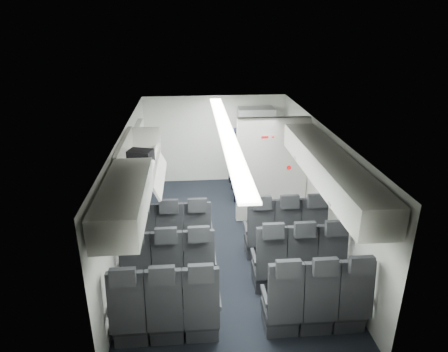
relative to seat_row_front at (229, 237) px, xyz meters
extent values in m
cube|color=black|center=(0.00, 0.53, -0.41)|extent=(3.40, 6.00, 0.01)
cube|color=white|center=(0.00, 0.53, 1.75)|extent=(3.40, 6.00, 0.01)
cube|color=silver|center=(0.00, 3.53, 0.67)|extent=(3.40, 0.01, 2.15)
cube|color=silver|center=(0.00, -2.47, 0.67)|extent=(3.40, 0.01, 2.15)
cube|color=silver|center=(-1.70, 0.53, 0.67)|extent=(0.01, 6.00, 2.15)
cube|color=silver|center=(1.70, 0.53, 0.67)|extent=(0.01, 6.00, 2.15)
cube|color=white|center=(0.00, 0.53, 1.71)|extent=(0.25, 5.52, 0.03)
cube|color=black|center=(-1.42, 0.08, -0.13)|extent=(0.44, 0.46, 0.12)
cube|color=#2D2D33|center=(-1.42, 0.08, -0.29)|extent=(0.42, 0.42, 0.22)
cube|color=black|center=(-1.42, -0.14, 0.32)|extent=(0.44, 0.20, 0.80)
cube|color=black|center=(-1.42, -0.19, 0.72)|extent=(0.30, 0.12, 0.23)
cube|color=#2D2D33|center=(-1.64, 0.05, 0.15)|extent=(0.05, 0.40, 0.06)
cube|color=#2D2D33|center=(-1.20, 0.05, 0.15)|extent=(0.05, 0.40, 0.06)
cube|color=black|center=(-0.97, 0.08, -0.13)|extent=(0.44, 0.46, 0.12)
cube|color=#2D2D33|center=(-0.97, 0.08, -0.29)|extent=(0.42, 0.42, 0.22)
cube|color=black|center=(-0.97, -0.14, 0.32)|extent=(0.44, 0.20, 0.80)
cube|color=black|center=(-0.97, -0.19, 0.72)|extent=(0.30, 0.12, 0.23)
cube|color=#2D2D33|center=(-1.19, 0.05, 0.15)|extent=(0.05, 0.40, 0.06)
cube|color=#2D2D33|center=(-0.75, 0.05, 0.15)|extent=(0.05, 0.40, 0.06)
cube|color=black|center=(-0.52, 0.08, -0.13)|extent=(0.44, 0.46, 0.12)
cube|color=#2D2D33|center=(-0.52, 0.08, -0.29)|extent=(0.42, 0.42, 0.22)
cube|color=black|center=(-0.52, -0.14, 0.32)|extent=(0.44, 0.20, 0.80)
cube|color=black|center=(-0.52, -0.19, 0.72)|extent=(0.30, 0.12, 0.23)
cube|color=#2D2D33|center=(-0.74, 0.05, 0.15)|extent=(0.05, 0.40, 0.06)
cube|color=#2D2D33|center=(-0.30, 0.05, 0.15)|extent=(0.05, 0.40, 0.06)
cube|color=black|center=(0.52, 0.08, -0.13)|extent=(0.44, 0.46, 0.12)
cube|color=#2D2D33|center=(0.52, 0.08, -0.29)|extent=(0.42, 0.42, 0.22)
cube|color=black|center=(0.52, -0.14, 0.32)|extent=(0.44, 0.20, 0.80)
cube|color=black|center=(0.52, -0.19, 0.72)|extent=(0.30, 0.12, 0.23)
cube|color=#2D2D33|center=(0.30, 0.05, 0.15)|extent=(0.05, 0.40, 0.06)
cube|color=#2D2D33|center=(0.74, 0.05, 0.15)|extent=(0.05, 0.40, 0.06)
cube|color=black|center=(0.97, 0.08, -0.13)|extent=(0.44, 0.46, 0.12)
cube|color=#2D2D33|center=(0.97, 0.08, -0.29)|extent=(0.42, 0.42, 0.22)
cube|color=black|center=(0.97, -0.14, 0.32)|extent=(0.44, 0.20, 0.80)
cube|color=black|center=(0.97, -0.19, 0.72)|extent=(0.30, 0.12, 0.23)
cube|color=#2D2D33|center=(0.75, 0.05, 0.15)|extent=(0.05, 0.40, 0.06)
cube|color=#2D2D33|center=(1.19, 0.05, 0.15)|extent=(0.05, 0.40, 0.06)
cube|color=black|center=(1.42, 0.08, -0.13)|extent=(0.44, 0.46, 0.12)
cube|color=#2D2D33|center=(1.42, 0.08, -0.29)|extent=(0.42, 0.42, 0.22)
cube|color=black|center=(1.42, -0.14, 0.32)|extent=(0.44, 0.20, 0.80)
cube|color=black|center=(1.42, -0.19, 0.72)|extent=(0.30, 0.12, 0.23)
cube|color=#2D2D33|center=(1.20, 0.05, 0.15)|extent=(0.05, 0.40, 0.06)
cube|color=#2D2D33|center=(1.64, 0.05, 0.15)|extent=(0.05, 0.40, 0.06)
cube|color=black|center=(-1.42, -0.82, -0.13)|extent=(0.44, 0.46, 0.12)
cube|color=#2D2D33|center=(-1.42, -0.82, -0.29)|extent=(0.42, 0.42, 0.22)
cube|color=black|center=(-1.42, -1.04, 0.32)|extent=(0.44, 0.20, 0.80)
cube|color=black|center=(-1.42, -1.09, 0.72)|extent=(0.30, 0.12, 0.23)
cube|color=#2D2D33|center=(-1.64, -0.85, 0.15)|extent=(0.05, 0.40, 0.06)
cube|color=#2D2D33|center=(-1.20, -0.85, 0.15)|extent=(0.05, 0.40, 0.06)
cube|color=black|center=(-0.97, -0.82, -0.13)|extent=(0.44, 0.46, 0.12)
cube|color=#2D2D33|center=(-0.97, -0.82, -0.29)|extent=(0.42, 0.42, 0.22)
cube|color=black|center=(-0.97, -1.04, 0.32)|extent=(0.44, 0.20, 0.80)
cube|color=black|center=(-0.97, -1.09, 0.72)|extent=(0.30, 0.12, 0.23)
cube|color=#2D2D33|center=(-1.19, -0.85, 0.15)|extent=(0.05, 0.40, 0.06)
cube|color=#2D2D33|center=(-0.75, -0.85, 0.15)|extent=(0.05, 0.40, 0.06)
cube|color=black|center=(-0.52, -0.82, -0.13)|extent=(0.44, 0.46, 0.12)
cube|color=#2D2D33|center=(-0.52, -0.82, -0.29)|extent=(0.42, 0.42, 0.22)
cube|color=black|center=(-0.52, -1.04, 0.32)|extent=(0.44, 0.20, 0.80)
cube|color=black|center=(-0.52, -1.09, 0.72)|extent=(0.30, 0.12, 0.23)
cube|color=#2D2D33|center=(-0.74, -0.85, 0.15)|extent=(0.05, 0.40, 0.06)
cube|color=#2D2D33|center=(-0.30, -0.85, 0.15)|extent=(0.05, 0.40, 0.06)
cube|color=black|center=(0.52, -0.82, -0.13)|extent=(0.44, 0.46, 0.12)
cube|color=#2D2D33|center=(0.52, -0.82, -0.29)|extent=(0.42, 0.42, 0.22)
cube|color=black|center=(0.52, -1.04, 0.32)|extent=(0.44, 0.20, 0.80)
cube|color=black|center=(0.52, -1.09, 0.72)|extent=(0.30, 0.12, 0.23)
cube|color=#2D2D33|center=(0.30, -0.85, 0.15)|extent=(0.05, 0.40, 0.06)
cube|color=#2D2D33|center=(0.74, -0.85, 0.15)|extent=(0.05, 0.40, 0.06)
cube|color=black|center=(0.97, -0.82, -0.13)|extent=(0.44, 0.46, 0.12)
cube|color=#2D2D33|center=(0.97, -0.82, -0.29)|extent=(0.42, 0.42, 0.22)
cube|color=black|center=(0.97, -1.04, 0.32)|extent=(0.44, 0.20, 0.80)
cube|color=black|center=(0.97, -1.09, 0.72)|extent=(0.30, 0.12, 0.23)
cube|color=#2D2D33|center=(0.75, -0.85, 0.15)|extent=(0.05, 0.40, 0.06)
cube|color=#2D2D33|center=(1.19, -0.85, 0.15)|extent=(0.05, 0.40, 0.06)
cube|color=black|center=(1.42, -0.82, -0.13)|extent=(0.44, 0.46, 0.12)
cube|color=#2D2D33|center=(1.42, -0.82, -0.29)|extent=(0.42, 0.42, 0.22)
cube|color=black|center=(1.42, -1.04, 0.32)|extent=(0.44, 0.20, 0.80)
cube|color=black|center=(1.42, -1.09, 0.72)|extent=(0.30, 0.12, 0.23)
cube|color=#2D2D33|center=(1.20, -0.85, 0.15)|extent=(0.05, 0.40, 0.06)
cube|color=#2D2D33|center=(1.64, -0.85, 0.15)|extent=(0.05, 0.40, 0.06)
cube|color=black|center=(-1.42, -1.72, -0.13)|extent=(0.44, 0.46, 0.12)
cube|color=#2D2D33|center=(-1.42, -1.72, -0.29)|extent=(0.42, 0.42, 0.22)
cube|color=black|center=(-1.42, -1.94, 0.32)|extent=(0.44, 0.20, 0.80)
cube|color=black|center=(-1.42, -1.99, 0.72)|extent=(0.30, 0.12, 0.23)
cube|color=#2D2D33|center=(-1.64, -1.75, 0.15)|extent=(0.05, 0.40, 0.06)
cube|color=#2D2D33|center=(-1.20, -1.75, 0.15)|extent=(0.05, 0.40, 0.06)
cube|color=black|center=(-0.97, -1.72, -0.13)|extent=(0.44, 0.46, 0.12)
cube|color=#2D2D33|center=(-0.97, -1.72, -0.29)|extent=(0.42, 0.42, 0.22)
cube|color=black|center=(-0.97, -1.94, 0.32)|extent=(0.44, 0.20, 0.80)
cube|color=black|center=(-0.97, -1.99, 0.72)|extent=(0.30, 0.12, 0.23)
cube|color=#2D2D33|center=(-1.19, -1.75, 0.15)|extent=(0.05, 0.40, 0.06)
cube|color=#2D2D33|center=(-0.75, -1.75, 0.15)|extent=(0.05, 0.40, 0.06)
cube|color=black|center=(-0.52, -1.72, -0.13)|extent=(0.44, 0.46, 0.12)
cube|color=#2D2D33|center=(-0.52, -1.72, -0.29)|extent=(0.42, 0.42, 0.22)
cube|color=black|center=(-0.52, -1.94, 0.32)|extent=(0.44, 0.20, 0.80)
cube|color=black|center=(-0.52, -1.99, 0.72)|extent=(0.30, 0.12, 0.23)
cube|color=#2D2D33|center=(-0.74, -1.75, 0.15)|extent=(0.05, 0.40, 0.06)
cube|color=#2D2D33|center=(-0.30, -1.75, 0.15)|extent=(0.05, 0.40, 0.06)
cube|color=black|center=(0.52, -1.72, -0.13)|extent=(0.44, 0.46, 0.12)
cube|color=#2D2D33|center=(0.52, -1.72, -0.29)|extent=(0.42, 0.42, 0.22)
cube|color=black|center=(0.52, -1.94, 0.32)|extent=(0.44, 0.20, 0.80)
cube|color=black|center=(0.52, -1.99, 0.72)|extent=(0.30, 0.12, 0.23)
cube|color=#2D2D33|center=(0.30, -1.75, 0.15)|extent=(0.05, 0.40, 0.06)
cube|color=#2D2D33|center=(0.74, -1.75, 0.15)|extent=(0.05, 0.40, 0.06)
cube|color=black|center=(0.97, -1.72, -0.13)|extent=(0.44, 0.46, 0.12)
cube|color=#2D2D33|center=(0.97, -1.72, -0.29)|extent=(0.42, 0.42, 0.22)
cube|color=black|center=(0.97, -1.94, 0.32)|extent=(0.44, 0.20, 0.80)
cube|color=black|center=(0.97, -1.99, 0.72)|extent=(0.30, 0.12, 0.23)
cube|color=#2D2D33|center=(0.75, -1.75, 0.15)|extent=(0.05, 0.40, 0.06)
cube|color=#2D2D33|center=(1.19, -1.75, 0.15)|extent=(0.05, 0.40, 0.06)
cube|color=black|center=(1.42, -1.72, -0.13)|extent=(0.44, 0.46, 0.12)
cube|color=#2D2D33|center=(1.42, -1.72, -0.29)|extent=(0.42, 0.42, 0.22)
cube|color=black|center=(1.42, -1.94, 0.32)|extent=(0.44, 0.20, 0.80)
cube|color=black|center=(1.42, -1.99, 0.72)|extent=(0.30, 0.12, 0.23)
cube|color=#2D2D33|center=(1.20, -1.75, 0.15)|extent=(0.05, 0.40, 0.06)
cube|color=#2D2D33|center=(1.64, -1.75, 0.15)|extent=(0.05, 0.40, 0.06)
cube|color=white|center=(-1.40, -1.47, 1.46)|extent=(0.52, 1.80, 0.40)
cylinder|color=slate|center=(-1.15, -1.47, 1.30)|extent=(0.04, 0.10, 0.04)
cube|color=#9E9E93|center=(-1.40, 0.28, 1.26)|extent=(0.52, 1.70, 0.04)
cube|color=white|center=(-1.66, 0.28, 1.46)|extent=(0.06, 1.70, 0.44)
cube|color=white|center=(-1.40, -0.55, 1.46)|extent=(0.52, 0.04, 0.40)
cube|color=white|center=(-1.40, 1.11, 1.46)|extent=(0.52, 0.04, 0.40)
cube|color=white|center=(-1.15, 0.28, 1.15)|extent=(0.21, 1.61, 0.38)
cube|color=white|center=(1.40, -1.47, 1.46)|extent=(0.52, 1.80, 0.40)
cylinder|color=slate|center=(1.15, -1.47, 1.30)|extent=(0.04, 0.10, 0.04)
cube|color=white|center=(1.40, 0.28, 1.46)|extent=(0.52, 1.70, 0.40)
cylinder|color=slate|center=(1.15, 0.28, 1.30)|extent=(0.04, 0.10, 0.04)
cube|color=white|center=(0.98, 1.33, 0.67)|extent=(1.40, 0.12, 2.13)
cube|color=white|center=(0.85, 1.26, 1.38)|extent=(0.24, 0.01, 0.10)
cube|color=red|center=(0.80, 1.25, 1.38)|extent=(0.13, 0.01, 0.04)
cube|color=red|center=(0.95, 1.25, 1.38)|extent=(0.05, 0.01, 0.03)
cylinder|color=white|center=(1.30, 1.26, 0.75)|extent=(0.11, 0.01, 0.11)
cylinder|color=red|center=(1.30, 1.26, 0.75)|extent=(0.09, 0.01, 0.09)
cube|color=#939399|center=(0.95, 3.25, 0.55)|extent=(0.85, 0.50, 1.90)
cube|color=#3F3F42|center=(0.95, 2.99, 0.10)|extent=(0.80, 0.01, 0.02)
cube|color=#3F3F42|center=(0.95, 2.99, 0.60)|extent=(0.80, 0.01, 0.02)
cube|color=#3F3F42|center=(0.95, 2.99, 1.10)|extent=(0.80, 0.01, 0.02)
cube|color=silver|center=(-1.64, 2.08, 0.55)|extent=(0.10, 0.92, 1.86)
cylinder|color=black|center=(-1.58, 2.08, 1.05)|extent=(0.03, 0.22, 0.22)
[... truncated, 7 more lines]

